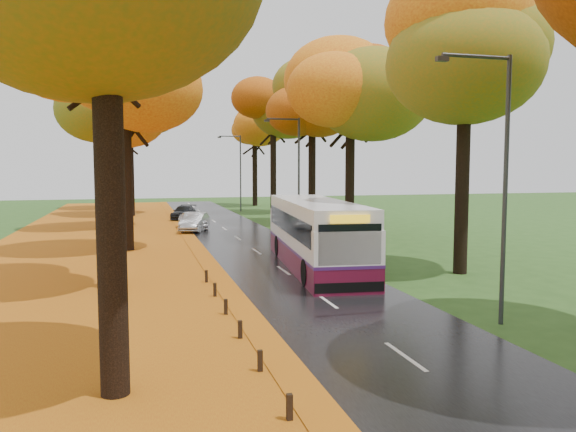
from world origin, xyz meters
name	(u,v)px	position (x,y,z in m)	size (l,w,h in m)	color
road	(253,249)	(0.00, 25.00, 0.02)	(6.50, 90.00, 0.04)	black
centre_line	(253,249)	(0.00, 25.00, 0.04)	(0.12, 90.00, 0.01)	silver
leaf_verge	(88,256)	(-9.00, 25.00, 0.01)	(12.00, 90.00, 0.02)	#99400D
leaf_drift	(200,251)	(-3.05, 25.00, 0.04)	(0.90, 90.00, 0.01)	#B26D12
trees_left	(120,81)	(-7.18, 27.06, 9.53)	(9.20, 74.00, 13.88)	black
trees_right	(359,88)	(7.19, 26.91, 9.69)	(9.30, 74.20, 13.96)	black
bollard_row	(273,382)	(-3.70, 4.70, 0.26)	(0.11, 23.51, 0.52)	black
streetlamp_near	(499,168)	(3.95, 8.00, 4.71)	(2.45, 0.18, 8.00)	#333538
streetlamp_mid	(295,167)	(3.95, 30.00, 4.71)	(2.45, 0.18, 8.00)	#333538
streetlamp_far	(238,167)	(3.95, 52.00, 4.71)	(2.45, 0.18, 8.00)	#333538
bus	(316,233)	(1.67, 18.42, 1.68)	(3.89, 12.09, 3.13)	#570D25
car_white	(193,220)	(-2.35, 36.17, 0.73)	(1.62, 4.04, 1.38)	silver
car_silver	(195,222)	(-2.35, 34.85, 0.71)	(1.42, 4.09, 1.35)	gray
car_dark	(184,212)	(-2.35, 44.53, 0.64)	(1.69, 4.16, 1.21)	black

